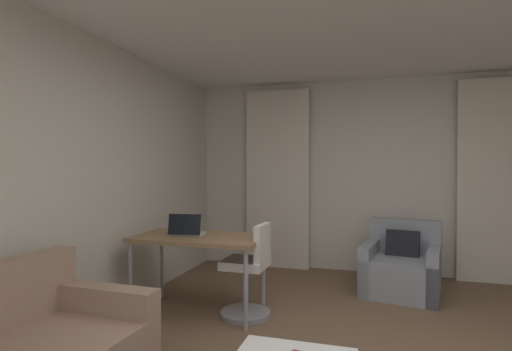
{
  "coord_description": "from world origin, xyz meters",
  "views": [
    {
      "loc": [
        -0.09,
        -2.52,
        1.41
      ],
      "look_at": [
        -1.22,
        1.32,
        1.33
      ],
      "focal_mm": 27.64,
      "sensor_mm": 36.0,
      "label": 1
    }
  ],
  "objects_px": {
    "desk_chair": "(249,275)",
    "laptop": "(187,231)",
    "armchair": "(401,269)",
    "desk": "(199,242)"
  },
  "relations": [
    {
      "from": "desk",
      "to": "desk_chair",
      "type": "bearing_deg",
      "value": 4.17
    },
    {
      "from": "desk",
      "to": "desk_chair",
      "type": "height_order",
      "value": "desk_chair"
    },
    {
      "from": "armchair",
      "to": "desk_chair",
      "type": "relative_size",
      "value": 1.07
    },
    {
      "from": "armchair",
      "to": "laptop",
      "type": "relative_size",
      "value": 2.67
    },
    {
      "from": "armchair",
      "to": "laptop",
      "type": "bearing_deg",
      "value": -150.25
    },
    {
      "from": "desk_chair",
      "to": "laptop",
      "type": "distance_m",
      "value": 0.75
    },
    {
      "from": "laptop",
      "to": "desk",
      "type": "bearing_deg",
      "value": 0.89
    },
    {
      "from": "desk",
      "to": "laptop",
      "type": "relative_size",
      "value": 3.55
    },
    {
      "from": "armchair",
      "to": "desk_chair",
      "type": "distance_m",
      "value": 1.84
    },
    {
      "from": "desk_chair",
      "to": "armchair",
      "type": "bearing_deg",
      "value": 38.54
    }
  ]
}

